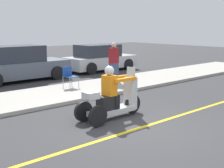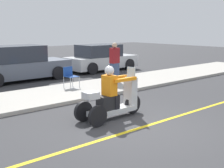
{
  "view_description": "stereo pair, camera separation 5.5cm",
  "coord_description": "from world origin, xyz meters",
  "views": [
    {
      "loc": [
        -5.57,
        -5.15,
        2.54
      ],
      "look_at": [
        0.02,
        1.09,
        0.98
      ],
      "focal_mm": 50.0,
      "sensor_mm": 36.0,
      "label": 1
    },
    {
      "loc": [
        -5.52,
        -5.19,
        2.54
      ],
      "look_at": [
        0.02,
        1.09,
        0.98
      ],
      "focal_mm": 50.0,
      "sensor_mm": 36.0,
      "label": 2
    }
  ],
  "objects": [
    {
      "name": "lane_stripe",
      "position": [
        0.02,
        0.0,
        0.0
      ],
      "size": [
        24.0,
        0.12,
        0.01
      ],
      "color": "gold",
      "rests_on": "ground"
    },
    {
      "name": "ground_plane",
      "position": [
        0.0,
        0.0,
        0.0
      ],
      "size": [
        60.0,
        60.0,
        0.0
      ],
      "primitive_type": "plane",
      "color": "#38383A"
    },
    {
      "name": "folding_chair_set_back",
      "position": [
        1.33,
        5.11,
        0.62
      ],
      "size": [
        0.49,
        0.49,
        0.82
      ],
      "color": "#A5A8AD",
      "rests_on": "sidewalk_strip"
    },
    {
      "name": "spectator_mid_group",
      "position": [
        3.49,
        4.85,
        0.95
      ],
      "size": [
        0.43,
        0.28,
        1.72
      ],
      "color": "#38476B",
      "rests_on": "sidewalk_strip"
    },
    {
      "name": "motorcycle_trike",
      "position": [
        0.03,
        1.09,
        0.54
      ],
      "size": [
        2.13,
        0.71,
        1.49
      ],
      "color": "black",
      "rests_on": "ground"
    },
    {
      "name": "parked_car_lot_far",
      "position": [
        0.76,
        8.53,
        0.77
      ],
      "size": [
        4.63,
        1.98,
        1.65
      ],
      "color": "slate",
      "rests_on": "ground"
    },
    {
      "name": "sidewalk_strip",
      "position": [
        0.0,
        4.6,
        0.06
      ],
      "size": [
        28.0,
        2.8,
        0.12
      ],
      "color": "#B2ADA3",
      "rests_on": "ground"
    },
    {
      "name": "parked_car_lot_right",
      "position": [
        5.83,
        8.66,
        0.71
      ],
      "size": [
        4.24,
        1.96,
        1.5
      ],
      "color": "silver",
      "rests_on": "ground"
    }
  ]
}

